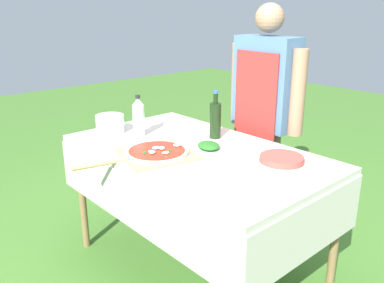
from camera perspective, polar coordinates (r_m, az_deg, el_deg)
name	(u,v)px	position (r m, az deg, el deg)	size (l,w,h in m)	color
ground_plane	(195,269)	(2.57, 0.46, -17.48)	(12.00, 12.00, 0.00)	#477A2D
prep_table	(196,163)	(2.23, 0.51, -3.10)	(1.47, 0.87, 0.76)	beige
person_cook	(264,106)	(2.64, 10.13, 4.90)	(0.57, 0.20, 1.53)	#70604C
pizza_on_peel	(155,153)	(2.13, -5.25, -1.61)	(0.44, 0.65, 0.05)	tan
oil_bottle	(215,119)	(2.38, 3.28, 3.12)	(0.07, 0.07, 0.28)	black
water_bottle	(139,117)	(2.43, -7.51, 3.42)	(0.07, 0.07, 0.25)	silver
herb_container	(209,146)	(2.20, 2.35, -0.67)	(0.21, 0.19, 0.04)	silver
mixing_tub	(110,124)	(2.54, -11.43, 2.44)	(0.17, 0.17, 0.11)	silver
plate_stack	(282,159)	(2.08, 12.48, -2.39)	(0.22, 0.22, 0.03)	#DB4C42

